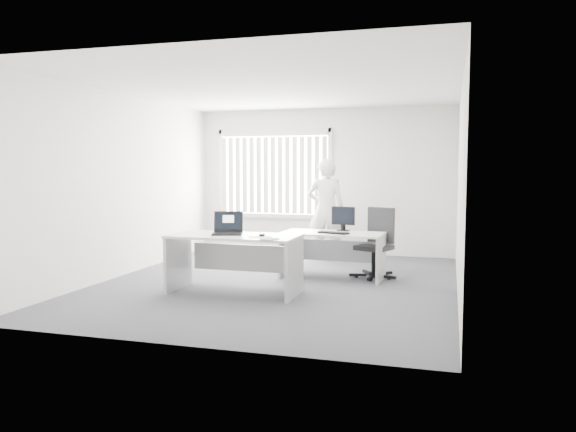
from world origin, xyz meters
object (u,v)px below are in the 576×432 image
(person, at_px, (326,209))
(monitor, at_px, (343,219))
(laptop, at_px, (227,223))
(desk_far, at_px, (332,245))
(desk_near, at_px, (234,251))
(office_chair, at_px, (375,256))

(person, height_order, monitor, person)
(laptop, bearing_deg, person, 60.43)
(desk_far, relative_size, laptop, 4.00)
(person, height_order, laptop, person)
(desk_near, bearing_deg, monitor, 55.19)
(office_chair, xyz_separation_m, laptop, (-1.77, -1.61, 0.60))
(desk_near, xyz_separation_m, laptop, (-0.10, -0.00, 0.37))
(desk_near, relative_size, office_chair, 1.63)
(person, bearing_deg, monitor, 103.54)
(desk_far, bearing_deg, office_chair, 24.23)
(desk_far, xyz_separation_m, office_chair, (0.62, 0.24, -0.17))
(monitor, bearing_deg, office_chair, 7.11)
(office_chair, relative_size, person, 0.58)
(desk_near, distance_m, monitor, 2.03)
(desk_far, xyz_separation_m, monitor, (0.12, 0.26, 0.38))
(desk_near, distance_m, desk_far, 1.73)
(desk_near, bearing_deg, office_chair, 44.66)
(desk_far, relative_size, office_chair, 1.47)
(office_chair, bearing_deg, person, 149.37)
(office_chair, bearing_deg, desk_far, -137.41)
(laptop, bearing_deg, monitor, 35.55)
(desk_far, bearing_deg, desk_near, -123.97)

